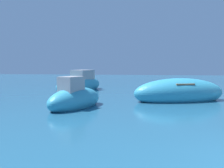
{
  "coord_description": "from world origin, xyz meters",
  "views": [
    {
      "loc": [
        -3.28,
        -4.57,
        2.01
      ],
      "look_at": [
        -5.43,
        11.28,
        0.68
      ],
      "focal_mm": 38.53,
      "sensor_mm": 36.0,
      "label": 1
    }
  ],
  "objects": [
    {
      "name": "moored_boat_0",
      "position": [
        -8.12,
        13.05,
        0.48
      ],
      "size": [
        3.33,
        5.09,
        1.89
      ],
      "rotation": [
        0.0,
        0.0,
        4.32
      ],
      "color": "teal",
      "rests_on": "ground"
    },
    {
      "name": "moored_boat_2",
      "position": [
        -1.39,
        8.81,
        0.45
      ],
      "size": [
        5.42,
        3.34,
        1.6
      ],
      "rotation": [
        0.0,
        0.0,
        3.47
      ],
      "color": "teal",
      "rests_on": "ground"
    },
    {
      "name": "moored_boat_4",
      "position": [
        -6.46,
        6.08,
        0.41
      ],
      "size": [
        2.54,
        3.62,
        1.73
      ],
      "rotation": [
        0.0,
        0.0,
        1.18
      ],
      "color": "teal",
      "rests_on": "ground"
    }
  ]
}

